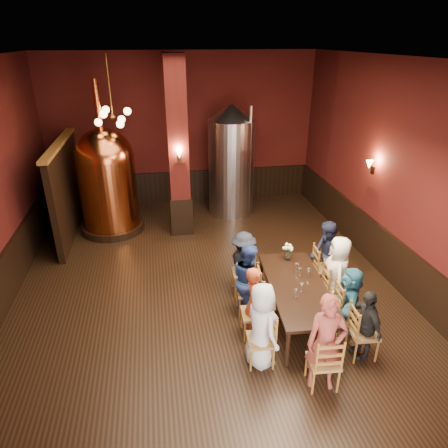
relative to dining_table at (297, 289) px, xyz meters
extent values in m
plane|color=black|center=(-1.48, 1.37, -0.69)|extent=(10.00, 10.00, 0.00)
plane|color=black|center=(-1.48, 1.37, 3.81)|extent=(10.00, 10.00, 0.00)
cube|color=#4D1310|center=(-1.48, 6.37, 1.56)|extent=(8.00, 0.02, 4.50)
cube|color=#4D1310|center=(-1.48, -3.63, 1.56)|extent=(8.00, 0.02, 4.50)
cube|color=#4D1310|center=(2.52, 1.37, 1.56)|extent=(0.02, 10.00, 4.50)
cube|color=black|center=(2.48, 1.37, -0.19)|extent=(0.08, 9.90, 1.00)
cube|color=black|center=(-1.48, 6.33, -0.19)|extent=(7.90, 0.08, 1.00)
cube|color=black|center=(-5.44, 1.37, -0.19)|extent=(0.08, 9.90, 1.00)
cube|color=#4D1310|center=(-1.78, 4.17, 1.56)|extent=(0.58, 0.58, 4.50)
cube|color=black|center=(-4.68, 4.57, 0.51)|extent=(0.22, 3.50, 2.40)
cube|color=black|center=(0.00, 0.00, 0.03)|extent=(1.19, 2.47, 0.06)
cylinder|color=black|center=(-0.53, -1.10, -0.34)|extent=(0.07, 0.07, 0.69)
cylinder|color=black|center=(0.35, -1.17, -0.34)|extent=(0.07, 0.07, 0.69)
cylinder|color=black|center=(-0.35, 1.17, -0.34)|extent=(0.07, 0.07, 0.69)
cylinder|color=black|center=(0.53, 1.10, -0.34)|extent=(0.07, 0.07, 0.69)
imported|color=silver|center=(-0.93, -0.93, 0.05)|extent=(0.66, 0.83, 1.48)
imported|color=#BE4320|center=(-0.87, -0.26, 0.00)|extent=(0.38, 0.53, 1.37)
imported|color=navy|center=(-0.82, 0.40, 0.04)|extent=(0.48, 0.76, 1.45)
imported|color=black|center=(-0.77, 1.07, -0.01)|extent=(0.71, 0.98, 1.36)
imported|color=black|center=(0.77, -1.07, -0.06)|extent=(0.40, 0.77, 1.26)
imported|color=teal|center=(0.82, -0.40, -0.06)|extent=(0.80, 1.22, 1.26)
imported|color=white|center=(0.87, 0.26, 0.07)|extent=(0.66, 0.84, 1.51)
imported|color=#1C2138|center=(0.93, 0.93, 0.06)|extent=(0.45, 0.77, 1.50)
imported|color=brown|center=(-0.13, -1.54, 0.11)|extent=(0.65, 0.51, 1.59)
cylinder|color=black|center=(-3.63, 4.59, -0.60)|extent=(1.67, 1.67, 0.19)
cylinder|color=#C05D2C|center=(-3.63, 4.59, 0.42)|extent=(1.74, 1.74, 1.85)
sphere|color=#C05D2C|center=(-3.63, 4.59, 1.35)|extent=(1.48, 1.48, 1.48)
cylinder|color=#C05D2C|center=(-3.63, 4.59, 2.65)|extent=(0.15, 0.15, 1.20)
cylinder|color=#B2B2B7|center=(-0.20, 5.26, 0.68)|extent=(1.43, 1.43, 2.74)
cone|color=#B2B2B7|center=(-0.20, 5.26, 2.28)|extent=(1.32, 1.32, 0.44)
cylinder|color=#B2B2B7|center=(0.24, 4.82, 0.96)|extent=(0.09, 0.09, 3.07)
cylinder|color=white|center=(0.11, 0.92, 0.16)|extent=(0.11, 0.11, 0.19)
camera|label=1|loc=(-2.38, -5.71, 4.14)|focal=32.00mm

